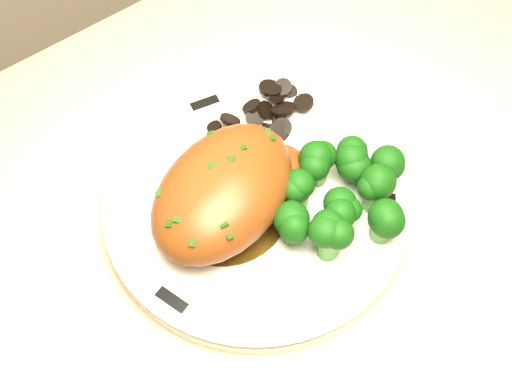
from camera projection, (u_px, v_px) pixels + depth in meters
counter at (445, 213)px, 1.13m from camera, size 2.13×0.70×1.04m
plate at (256, 203)px, 0.59m from camera, size 0.28×0.28×0.02m
rim_accent_0 at (205, 103)px, 0.64m from camera, size 0.03×0.02×0.00m
rim_accent_1 at (172, 300)px, 0.53m from camera, size 0.02×0.03×0.00m
rim_accent_2 at (390, 207)px, 0.58m from camera, size 0.03×0.03×0.00m
gravy_pool at (224, 209)px, 0.58m from camera, size 0.12×0.12×0.00m
chicken_breast at (229, 189)px, 0.56m from camera, size 0.18×0.15×0.06m
mushroom_pile at (265, 123)px, 0.63m from camera, size 0.09×0.07×0.02m
broccoli_florets at (343, 196)px, 0.56m from camera, size 0.13×0.11×0.04m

